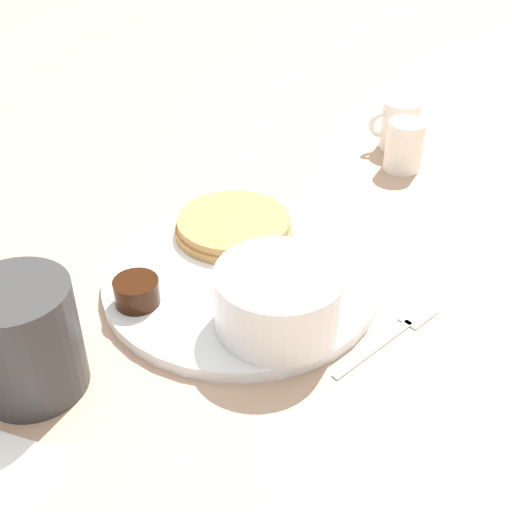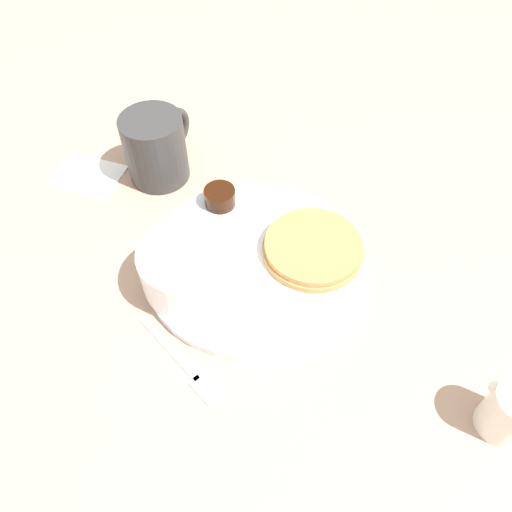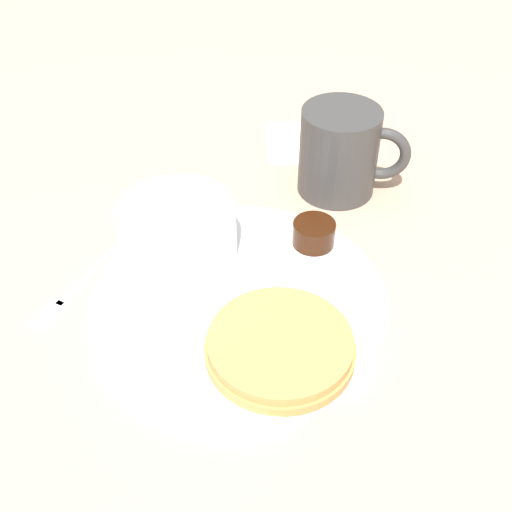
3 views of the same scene
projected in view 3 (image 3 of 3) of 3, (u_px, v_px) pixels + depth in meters
ground_plane at (237, 305)px, 0.59m from camera, size 4.00×4.00×0.00m
plate at (237, 301)px, 0.58m from camera, size 0.27×0.27×0.01m
pancake_stack at (277, 346)px, 0.52m from camera, size 0.12×0.12×0.02m
bowl at (175, 230)px, 0.60m from camera, size 0.11×0.11×0.06m
syrup_cup at (311, 233)px, 0.63m from camera, size 0.04×0.04×0.02m
butter_ramekin at (177, 227)px, 0.63m from camera, size 0.05×0.05×0.04m
coffee_mug at (339, 152)px, 0.69m from camera, size 0.09×0.12×0.10m
fork at (69, 292)px, 0.60m from camera, size 0.12×0.08×0.00m
napkin at (294, 141)px, 0.80m from camera, size 0.10×0.07×0.00m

